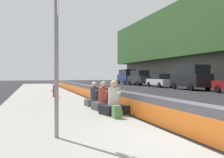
# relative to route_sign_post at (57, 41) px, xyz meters

# --- Properties ---
(ground_plane) EXTENTS (160.00, 160.00, 0.00)m
(ground_plane) POSITION_rel_route_sign_post_xyz_m (-1.06, -3.00, -2.21)
(ground_plane) COLOR #232326
(ground_plane) RESTS_ON ground
(sidewalk_strip) EXTENTS (80.00, 4.40, 0.14)m
(sidewalk_strip) POSITION_rel_route_sign_post_xyz_m (-1.06, -0.35, -2.14)
(sidewalk_strip) COLOR gray
(sidewalk_strip) RESTS_ON ground_plane
(jersey_barrier) EXTENTS (76.00, 0.45, 0.85)m
(jersey_barrier) POSITION_rel_route_sign_post_xyz_m (-1.06, -2.99, -1.79)
(jersey_barrier) COLOR #47474C
(jersey_barrier) RESTS_ON ground_plane
(route_sign_post) EXTENTS (0.44, 0.09, 3.60)m
(route_sign_post) POSITION_rel_route_sign_post_xyz_m (0.00, 0.00, 0.00)
(route_sign_post) COLOR gray
(route_sign_post) RESTS_ON sidewalk_strip
(fire_hydrant) EXTENTS (0.26, 0.46, 0.88)m
(fire_hydrant) POSITION_rel_route_sign_post_xyz_m (10.79, -0.85, -1.62)
(fire_hydrant) COLOR red
(fire_hydrant) RESTS_ON sidewalk_strip
(seated_person_foreground) EXTENTS (0.89, 0.99, 1.18)m
(seated_person_foreground) POSITION_rel_route_sign_post_xyz_m (2.81, -2.20, -1.70)
(seated_person_foreground) COLOR black
(seated_person_foreground) RESTS_ON sidewalk_strip
(seated_person_middle) EXTENTS (0.79, 0.89, 1.11)m
(seated_person_middle) POSITION_rel_route_sign_post_xyz_m (4.09, -2.17, -1.72)
(seated_person_middle) COLOR #424247
(seated_person_middle) RESTS_ON sidewalk_strip
(seated_person_rear) EXTENTS (0.72, 0.82, 1.07)m
(seated_person_rear) POSITION_rel_route_sign_post_xyz_m (5.47, -2.13, -1.74)
(seated_person_rear) COLOR #424247
(seated_person_rear) RESTS_ON sidewalk_strip
(backpack) EXTENTS (0.32, 0.28, 0.40)m
(backpack) POSITION_rel_route_sign_post_xyz_m (2.01, -2.03, -1.88)
(backpack) COLOR #4C7A3D
(backpack) RESTS_ON sidewalk_strip
(parked_car_fourth) EXTENTS (5.16, 2.22, 2.56)m
(parked_car_fourth) POSITION_rel_route_sign_post_xyz_m (17.58, -15.27, -0.86)
(parked_car_fourth) COLOR black
(parked_car_fourth) RESTS_ON ground_plane
(parked_car_midline) EXTENTS (4.54, 2.02, 1.71)m
(parked_car_midline) POSITION_rel_route_sign_post_xyz_m (23.98, -15.14, -1.35)
(parked_car_midline) COLOR silver
(parked_car_midline) RESTS_ON ground_plane
(parked_car_far) EXTENTS (4.86, 2.18, 2.28)m
(parked_car_far) POSITION_rel_route_sign_post_xyz_m (30.54, -15.09, -1.03)
(parked_car_far) COLOR #28282D
(parked_car_far) RESTS_ON ground_plane
(parked_car_farther) EXTENTS (5.15, 2.21, 2.56)m
(parked_car_farther) POSITION_rel_route_sign_post_xyz_m (36.39, -15.24, -0.86)
(parked_car_farther) COLOR navy
(parked_car_farther) RESTS_ON ground_plane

